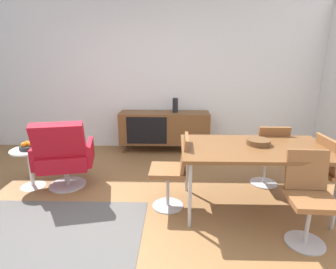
{
  "coord_description": "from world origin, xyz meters",
  "views": [
    {
      "loc": [
        0.52,
        -2.45,
        1.68
      ],
      "look_at": [
        0.44,
        0.72,
        0.77
      ],
      "focal_mm": 28.99,
      "sensor_mm": 36.0,
      "label": 1
    }
  ],
  "objects_px": {
    "wooden_bowl_on_table": "(258,142)",
    "sideboard": "(164,127)",
    "vase_cobalt": "(175,105)",
    "dining_table": "(255,150)",
    "dining_chair_back_right": "(268,153)",
    "dining_chair_front_right": "(309,195)",
    "lounge_chair_red": "(63,155)",
    "fruit_bowl": "(27,146)",
    "dining_chair_far_end": "(334,171)",
    "dining_chair_near_window": "(173,169)",
    "side_table_round": "(30,164)"
  },
  "relations": [
    {
      "from": "wooden_bowl_on_table",
      "to": "sideboard",
      "type": "bearing_deg",
      "value": 120.97
    },
    {
      "from": "wooden_bowl_on_table",
      "to": "vase_cobalt",
      "type": "bearing_deg",
      "value": 116.32
    },
    {
      "from": "vase_cobalt",
      "to": "dining_table",
      "type": "height_order",
      "value": "vase_cobalt"
    },
    {
      "from": "dining_chair_back_right",
      "to": "dining_chair_front_right",
      "type": "xyz_separation_m",
      "value": [
        0.0,
        -1.12,
        0.0
      ]
    },
    {
      "from": "wooden_bowl_on_table",
      "to": "lounge_chair_red",
      "type": "xyz_separation_m",
      "value": [
        -2.36,
        0.35,
        -0.3
      ]
    },
    {
      "from": "dining_chair_back_right",
      "to": "fruit_bowl",
      "type": "xyz_separation_m",
      "value": [
        -3.13,
        -0.1,
        0.09
      ]
    },
    {
      "from": "vase_cobalt",
      "to": "fruit_bowl",
      "type": "bearing_deg",
      "value": -142.27
    },
    {
      "from": "dining_table",
      "to": "dining_chair_back_right",
      "type": "height_order",
      "value": "dining_chair_back_right"
    },
    {
      "from": "dining_chair_front_right",
      "to": "dining_chair_far_end",
      "type": "bearing_deg",
      "value": 46.09
    },
    {
      "from": "dining_chair_near_window",
      "to": "dining_chair_far_end",
      "type": "height_order",
      "value": "same"
    },
    {
      "from": "dining_table",
      "to": "dining_chair_back_right",
      "type": "relative_size",
      "value": 1.87
    },
    {
      "from": "dining_chair_near_window",
      "to": "lounge_chair_red",
      "type": "relative_size",
      "value": 0.9
    },
    {
      "from": "dining_table",
      "to": "dining_chair_far_end",
      "type": "height_order",
      "value": "dining_chair_far_end"
    },
    {
      "from": "dining_chair_near_window",
      "to": "sideboard",
      "type": "bearing_deg",
      "value": 95.25
    },
    {
      "from": "wooden_bowl_on_table",
      "to": "side_table_round",
      "type": "height_order",
      "value": "wooden_bowl_on_table"
    },
    {
      "from": "fruit_bowl",
      "to": "vase_cobalt",
      "type": "bearing_deg",
      "value": 37.73
    },
    {
      "from": "sideboard",
      "to": "fruit_bowl",
      "type": "height_order",
      "value": "sideboard"
    },
    {
      "from": "wooden_bowl_on_table",
      "to": "fruit_bowl",
      "type": "bearing_deg",
      "value": 172.21
    },
    {
      "from": "vase_cobalt",
      "to": "side_table_round",
      "type": "height_order",
      "value": "vase_cobalt"
    },
    {
      "from": "dining_chair_near_window",
      "to": "lounge_chair_red",
      "type": "distance_m",
      "value": 1.48
    },
    {
      "from": "dining_chair_back_right",
      "to": "lounge_chair_red",
      "type": "height_order",
      "value": "lounge_chair_red"
    },
    {
      "from": "dining_chair_back_right",
      "to": "dining_chair_near_window",
      "type": "relative_size",
      "value": 1.0
    },
    {
      "from": "dining_chair_back_right",
      "to": "side_table_round",
      "type": "relative_size",
      "value": 1.65
    },
    {
      "from": "sideboard",
      "to": "dining_table",
      "type": "distance_m",
      "value": 2.23
    },
    {
      "from": "wooden_bowl_on_table",
      "to": "fruit_bowl",
      "type": "xyz_separation_m",
      "value": [
        -2.83,
        0.39,
        -0.21
      ]
    },
    {
      "from": "sideboard",
      "to": "vase_cobalt",
      "type": "xyz_separation_m",
      "value": [
        0.2,
        0.0,
        0.41
      ]
    },
    {
      "from": "lounge_chair_red",
      "to": "vase_cobalt",
      "type": "bearing_deg",
      "value": 46.56
    },
    {
      "from": "vase_cobalt",
      "to": "dining_table",
      "type": "bearing_deg",
      "value": -65.83
    },
    {
      "from": "dining_chair_front_right",
      "to": "side_table_round",
      "type": "relative_size",
      "value": 1.65
    },
    {
      "from": "vase_cobalt",
      "to": "dining_chair_far_end",
      "type": "height_order",
      "value": "vase_cobalt"
    },
    {
      "from": "dining_chair_near_window",
      "to": "fruit_bowl",
      "type": "bearing_deg",
      "value": 166.23
    },
    {
      "from": "dining_chair_back_right",
      "to": "side_table_round",
      "type": "xyz_separation_m",
      "value": [
        -3.13,
        -0.1,
        -0.15
      ]
    },
    {
      "from": "dining_chair_near_window",
      "to": "dining_chair_far_end",
      "type": "bearing_deg",
      "value": -0.03
    },
    {
      "from": "vase_cobalt",
      "to": "dining_chair_back_right",
      "type": "height_order",
      "value": "vase_cobalt"
    },
    {
      "from": "vase_cobalt",
      "to": "dining_chair_front_right",
      "type": "bearing_deg",
      "value": -63.91
    },
    {
      "from": "dining_chair_near_window",
      "to": "dining_chair_front_right",
      "type": "distance_m",
      "value": 1.36
    },
    {
      "from": "sideboard",
      "to": "dining_chair_far_end",
      "type": "height_order",
      "value": "dining_chair_far_end"
    },
    {
      "from": "dining_chair_back_right",
      "to": "dining_chair_front_right",
      "type": "bearing_deg",
      "value": -89.84
    },
    {
      "from": "dining_chair_near_window",
      "to": "side_table_round",
      "type": "relative_size",
      "value": 1.65
    },
    {
      "from": "side_table_round",
      "to": "dining_chair_back_right",
      "type": "bearing_deg",
      "value": 1.78
    },
    {
      "from": "sideboard",
      "to": "dining_table",
      "type": "relative_size",
      "value": 1.0
    },
    {
      "from": "wooden_bowl_on_table",
      "to": "dining_chair_front_right",
      "type": "xyz_separation_m",
      "value": [
        0.3,
        -0.63,
        -0.3
      ]
    },
    {
      "from": "dining_chair_back_right",
      "to": "fruit_bowl",
      "type": "distance_m",
      "value": 3.14
    },
    {
      "from": "wooden_bowl_on_table",
      "to": "dining_chair_far_end",
      "type": "bearing_deg",
      "value": -5.24
    },
    {
      "from": "vase_cobalt",
      "to": "dining_table",
      "type": "distance_m",
      "value": 2.13
    },
    {
      "from": "vase_cobalt",
      "to": "wooden_bowl_on_table",
      "type": "height_order",
      "value": "vase_cobalt"
    },
    {
      "from": "fruit_bowl",
      "to": "dining_chair_far_end",
      "type": "bearing_deg",
      "value": -7.22
    },
    {
      "from": "sideboard",
      "to": "side_table_round",
      "type": "xyz_separation_m",
      "value": [
        -1.72,
        -1.48,
        -0.12
      ]
    },
    {
      "from": "sideboard",
      "to": "vase_cobalt",
      "type": "bearing_deg",
      "value": 0.55
    },
    {
      "from": "dining_chair_front_right",
      "to": "side_table_round",
      "type": "xyz_separation_m",
      "value": [
        -3.14,
        1.02,
        -0.15
      ]
    }
  ]
}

